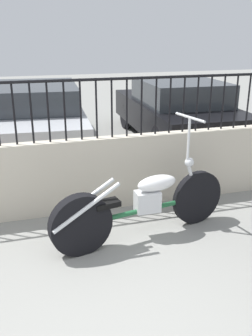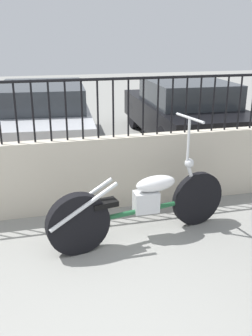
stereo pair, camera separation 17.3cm
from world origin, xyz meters
The scene contains 5 objects.
low_wall centered at (0.00, 2.41, 0.49)m, with size 9.47×0.18×0.97m.
fence_railing centered at (0.00, 2.41, 1.48)m, with size 9.47×0.04×0.75m.
motorcycle_green centered at (0.70, 1.48, 0.40)m, with size 2.18×0.66×1.37m.
car_silver centered at (-0.08, 5.38, 0.68)m, with size 2.07×4.48×1.33m.
car_black centered at (2.90, 5.32, 0.66)m, with size 1.95×4.21×1.31m.
Camera 2 is at (-0.31, -2.17, 2.23)m, focal length 40.00 mm.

